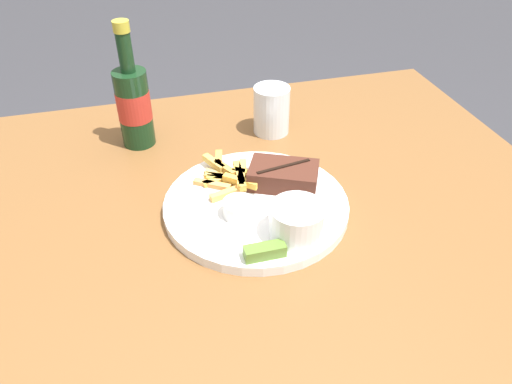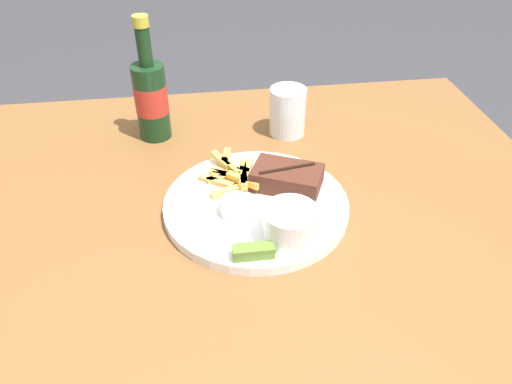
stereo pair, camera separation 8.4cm
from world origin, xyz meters
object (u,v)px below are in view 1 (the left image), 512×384
steak_portion (283,175)px  fork_utensil (210,191)px  dipping_sauce_cup (239,208)px  pickle_spear (265,251)px  coleslaw_cup (297,219)px  dinner_plate (256,205)px  drinking_glass (271,110)px  beer_bottle (134,103)px

steak_portion → fork_utensil: (-0.13, 0.01, -0.02)m
dipping_sauce_cup → pickle_spear: size_ratio=0.84×
coleslaw_cup → pickle_spear: bearing=-150.9°
fork_utensil → steak_portion: bearing=28.8°
steak_portion → dinner_plate: bearing=-148.9°
pickle_spear → drinking_glass: bearing=72.2°
dinner_plate → dipping_sauce_cup: bearing=-143.5°
dinner_plate → pickle_spear: pickle_spear is taller
steak_portion → pickle_spear: size_ratio=2.22×
steak_portion → beer_bottle: size_ratio=0.55×
steak_portion → beer_bottle: (-0.24, 0.24, 0.05)m
dinner_plate → pickle_spear: (-0.02, -0.13, 0.02)m
dinner_plate → pickle_spear: size_ratio=5.04×
fork_utensil → beer_bottle: beer_bottle is taller
fork_utensil → drinking_glass: bearing=83.2°
dipping_sauce_cup → beer_bottle: (-0.14, 0.30, 0.06)m
beer_bottle → dinner_plate: bearing=-57.5°
steak_portion → fork_utensil: size_ratio=1.17×
coleslaw_cup → fork_utensil: bearing=127.5°
dinner_plate → drinking_glass: 0.27m
dinner_plate → coleslaw_cup: bearing=-67.9°
pickle_spear → drinking_glass: drinking_glass is taller
dinner_plate → steak_portion: steak_portion is taller
coleslaw_cup → drinking_glass: 0.35m
coleslaw_cup → drinking_glass: (0.06, 0.35, 0.00)m
steak_portion → drinking_glass: size_ratio=1.38×
steak_portion → fork_utensil: bearing=175.7°
dipping_sauce_cup → drinking_glass: 0.31m
coleslaw_cup → pickle_spear: (-0.06, -0.03, -0.02)m
steak_portion → beer_bottle: beer_bottle is taller
coleslaw_cup → steak_portion: bearing=81.3°
pickle_spear → coleslaw_cup: bearing=29.1°
pickle_spear → dinner_plate: bearing=80.6°
fork_utensil → coleslaw_cup: bearing=-19.4°
dinner_plate → dipping_sauce_cup: dipping_sauce_cup is taller
drinking_glass → coleslaw_cup: bearing=-100.1°
steak_portion → pickle_spear: 0.19m
dinner_plate → pickle_spear: 0.13m
steak_portion → dipping_sauce_cup: (-0.10, -0.06, -0.00)m
coleslaw_cup → beer_bottle: size_ratio=0.34×
dipping_sauce_cup → beer_bottle: size_ratio=0.21×
pickle_spear → drinking_glass: (0.12, 0.38, 0.02)m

